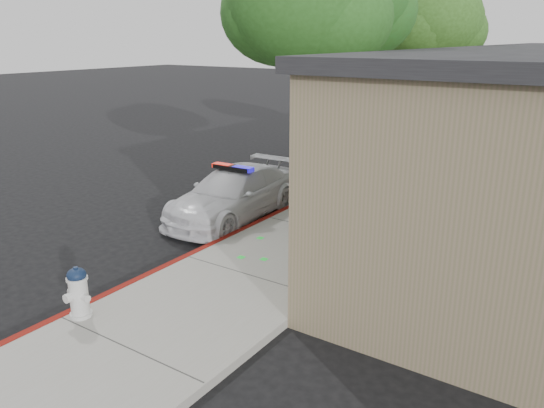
{
  "coord_description": "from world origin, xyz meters",
  "views": [
    {
      "loc": [
        7.22,
        -7.4,
        4.49
      ],
      "look_at": [
        0.94,
        1.89,
        0.94
      ],
      "focal_mm": 34.93,
      "sensor_mm": 36.0,
      "label": 1
    }
  ],
  "objects_px": {
    "police_car": "(233,194)",
    "street_tree_far": "(433,26)",
    "street_tree_mid": "(340,2)",
    "street_tree_near": "(305,9)",
    "fire_hydrant": "(78,292)"
  },
  "relations": [
    {
      "from": "police_car",
      "to": "street_tree_far",
      "type": "distance_m",
      "value": 9.49
    },
    {
      "from": "street_tree_near",
      "to": "street_tree_far",
      "type": "relative_size",
      "value": 1.06
    },
    {
      "from": "fire_hydrant",
      "to": "street_tree_mid",
      "type": "bearing_deg",
      "value": 90.39
    },
    {
      "from": "street_tree_far",
      "to": "police_car",
      "type": "bearing_deg",
      "value": -104.76
    },
    {
      "from": "fire_hydrant",
      "to": "street_tree_far",
      "type": "relative_size",
      "value": 0.14
    },
    {
      "from": "fire_hydrant",
      "to": "police_car",
      "type": "bearing_deg",
      "value": 105.39
    },
    {
      "from": "police_car",
      "to": "street_tree_far",
      "type": "relative_size",
      "value": 0.71
    },
    {
      "from": "police_car",
      "to": "street_tree_far",
      "type": "bearing_deg",
      "value": 73.03
    },
    {
      "from": "street_tree_near",
      "to": "street_tree_mid",
      "type": "bearing_deg",
      "value": 90.12
    },
    {
      "from": "street_tree_mid",
      "to": "street_tree_far",
      "type": "distance_m",
      "value": 5.82
    },
    {
      "from": "fire_hydrant",
      "to": "street_tree_near",
      "type": "relative_size",
      "value": 0.13
    },
    {
      "from": "street_tree_near",
      "to": "police_car",
      "type": "bearing_deg",
      "value": -155.68
    },
    {
      "from": "street_tree_mid",
      "to": "street_tree_far",
      "type": "relative_size",
      "value": 1.1
    },
    {
      "from": "street_tree_near",
      "to": "street_tree_mid",
      "type": "distance_m",
      "value": 1.74
    },
    {
      "from": "street_tree_mid",
      "to": "street_tree_near",
      "type": "bearing_deg",
      "value": -89.88
    }
  ]
}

